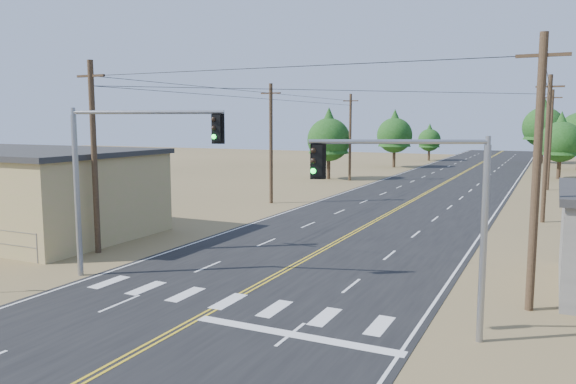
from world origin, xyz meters
The scene contains 14 objects.
road centered at (0.00, 30.00, 0.01)m, with size 15.00×200.00×0.02m, color black.
utility_pole_left_near centered at (-10.50, 12.00, 5.12)m, with size 1.80×0.30×10.00m.
utility_pole_left_mid centered at (-10.50, 32.00, 5.12)m, with size 1.80×0.30×10.00m.
utility_pole_left_far centered at (-10.50, 52.00, 5.12)m, with size 1.80×0.30×10.00m.
utility_pole_right_near centered at (10.50, 12.00, 5.12)m, with size 1.80×0.30×10.00m.
utility_pole_right_mid centered at (10.50, 32.00, 5.12)m, with size 1.80×0.30×10.00m.
utility_pole_right_far centered at (10.50, 52.00, 5.12)m, with size 1.80×0.30×10.00m.
signal_mast_left centered at (-6.09, 8.94, 5.12)m, with size 6.59×2.26×7.50m.
signal_mast_right centered at (7.76, 7.42, 4.39)m, with size 5.09×2.46×6.48m.
tree_left_near centered at (-13.36, 52.52, 5.23)m, with size 5.13×5.13×8.55m.
tree_left_mid centered at (-10.77, 72.73, 5.31)m, with size 5.21×5.21×8.68m.
tree_left_far centered at (-9.00, 89.53, 3.98)m, with size 3.90×3.90×6.51m.
tree_right_near centered at (11.51, 64.74, 4.95)m, with size 4.85×4.85×8.09m.
tree_right_far centered at (9.00, 90.92, 6.59)m, with size 6.46×6.46×10.76m.
Camera 1 is at (11.09, -9.87, 6.93)m, focal length 35.00 mm.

